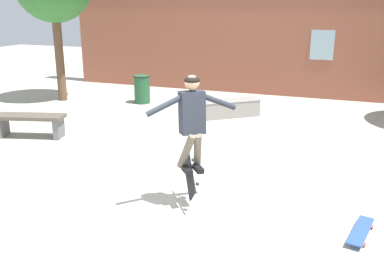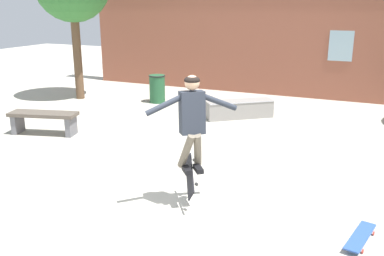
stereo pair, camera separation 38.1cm
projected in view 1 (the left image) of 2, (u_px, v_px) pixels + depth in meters
ground_plane at (149, 216)px, 6.13m from camera, size 40.00×40.00×0.00m
building_backdrop at (270, 27)px, 13.68m from camera, size 14.85×0.52×5.05m
park_bench at (30, 121)px, 9.60m from camera, size 1.63×0.87×0.52m
skate_ledge at (226, 108)px, 11.33m from camera, size 1.68×1.48×0.47m
trash_bin at (142, 89)px, 12.86m from camera, size 0.51×0.51×0.84m
skater at (192, 116)px, 6.02m from camera, size 1.09×0.90×1.41m
skateboard_flipping at (190, 176)px, 6.32m from camera, size 0.46×0.70×0.49m
skateboard_resting at (361, 231)px, 5.59m from camera, size 0.36×0.86×0.08m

